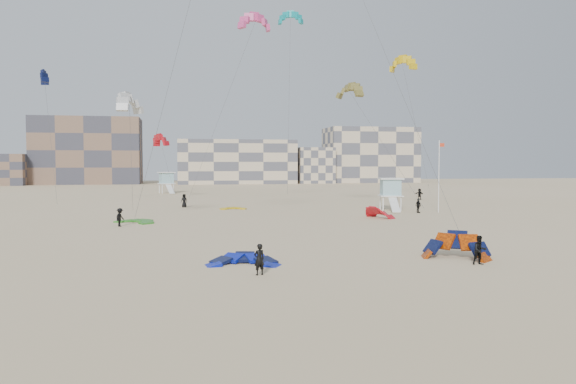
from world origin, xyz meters
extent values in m
plane|color=#D2B78D|center=(0.00, 0.00, 0.00)|extent=(320.00, 320.00, 0.00)
imported|color=black|center=(-1.10, 1.47, 0.81)|extent=(0.69, 0.57, 1.63)
imported|color=black|center=(11.60, 2.05, 0.83)|extent=(0.83, 0.66, 1.66)
imported|color=black|center=(-10.51, 25.66, 0.84)|extent=(1.03, 1.24, 1.67)
imported|color=black|center=(21.79, 33.50, 0.84)|extent=(0.59, 1.04, 1.67)
imported|color=black|center=(-4.68, 46.74, 0.87)|extent=(0.98, 0.79, 1.74)
imported|color=black|center=(31.51, 55.08, 0.88)|extent=(1.19, 1.70, 1.76)
cylinder|color=#3F3F3F|center=(-6.12, 20.86, 11.57)|extent=(5.71, 3.01, 21.15)
cylinder|color=#3F3F3F|center=(11.62, 16.47, 13.74)|extent=(0.69, 23.62, 25.49)
cylinder|color=#3F3F3F|center=(-9.84, 30.27, 6.17)|extent=(0.04, 2.50, 10.34)
cylinder|color=#3F3F3F|center=(0.20, 47.48, 12.34)|extent=(8.53, 3.89, 22.69)
cylinder|color=#3F3F3F|center=(17.82, 34.30, 7.83)|extent=(3.88, 13.92, 13.67)
cylinder|color=#3F3F3F|center=(29.79, 52.54, 10.69)|extent=(4.39, 0.76, 19.38)
cylinder|color=#3F3F3F|center=(-20.49, 45.15, 8.72)|extent=(2.86, 7.89, 15.45)
cylinder|color=#3F3F3F|center=(11.13, 57.07, 14.30)|extent=(0.79, 1.59, 26.61)
cylinder|color=#3F3F3F|center=(-7.10, 61.14, 5.08)|extent=(2.12, 4.40, 8.16)
cube|color=white|center=(19.86, 37.29, 1.80)|extent=(3.13, 3.13, 0.13)
cube|color=#8CB8C0|center=(19.86, 37.29, 2.82)|extent=(2.57, 2.57, 1.92)
cube|color=white|center=(19.86, 37.29, 3.86)|extent=(3.25, 3.25, 0.15)
cube|color=white|center=(19.86, 34.69, 0.86)|extent=(1.44, 2.85, 1.59)
cube|color=white|center=(-7.81, 81.47, 1.83)|extent=(3.41, 3.41, 0.14)
cube|color=#8CB8C0|center=(-7.81, 81.47, 2.88)|extent=(2.80, 2.80, 1.96)
cube|color=white|center=(-7.81, 81.47, 3.94)|extent=(3.54, 3.54, 0.16)
cube|color=white|center=(-7.81, 78.83, 0.88)|extent=(1.73, 2.95, 1.62)
cylinder|color=white|center=(24.39, 33.73, 4.18)|extent=(0.10, 0.10, 8.36)
cube|color=red|center=(24.70, 33.73, 7.84)|extent=(0.63, 0.02, 0.42)
cube|color=brown|center=(-30.00, 134.00, 9.00)|extent=(28.00, 14.00, 18.00)
cube|color=beige|center=(10.00, 130.00, 6.00)|extent=(32.00, 16.00, 12.00)
cube|color=beige|center=(50.00, 132.00, 8.00)|extent=(26.00, 14.00, 16.00)
cube|color=brown|center=(-50.00, 128.00, 4.00)|extent=(12.00, 10.00, 8.00)
cube|color=beige|center=(32.00, 128.00, 5.00)|extent=(10.00, 10.00, 10.00)
camera|label=1|loc=(-4.99, -26.93, 5.79)|focal=35.00mm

